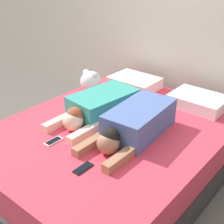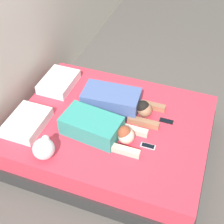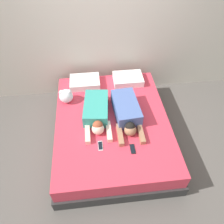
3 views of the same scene
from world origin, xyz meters
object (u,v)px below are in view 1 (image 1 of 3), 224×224
(cell_phone_left, at_px, (53,141))
(plush_toy, at_px, (91,81))
(person_left, at_px, (98,107))
(cell_phone_right, at_px, (83,168))
(pillow_head_right, at_px, (198,101))
(bed, at_px, (112,150))
(pillow_head_left, at_px, (135,82))
(person_right, at_px, (134,124))

(cell_phone_left, xyz_separation_m, plush_toy, (-0.48, 0.94, 0.11))
(person_left, height_order, cell_phone_right, person_left)
(person_left, distance_m, cell_phone_left, 0.55)
(pillow_head_right, relative_size, cell_phone_right, 3.31)
(bed, bearing_deg, cell_phone_right, -69.46)
(pillow_head_left, xyz_separation_m, plush_toy, (-0.31, -0.39, 0.06))
(pillow_head_right, height_order, plush_toy, plush_toy)
(cell_phone_left, bearing_deg, pillow_head_right, 65.88)
(person_right, xyz_separation_m, cell_phone_left, (-0.44, -0.49, -0.10))
(plush_toy, bearing_deg, person_right, -26.45)
(pillow_head_left, height_order, person_left, person_left)
(pillow_head_right, height_order, person_right, person_right)
(pillow_head_right, height_order, cell_phone_right, pillow_head_right)
(bed, bearing_deg, pillow_head_right, 65.88)
(bed, relative_size, person_right, 2.33)
(cell_phone_right, distance_m, plush_toy, 1.39)
(bed, bearing_deg, cell_phone_left, -114.12)
(plush_toy, bearing_deg, person_left, -40.83)
(pillow_head_right, xyz_separation_m, person_right, (-0.16, -0.84, 0.05))
(plush_toy, bearing_deg, pillow_head_right, 19.79)
(pillow_head_left, bearing_deg, cell_phone_left, -82.72)
(bed, bearing_deg, pillow_head_left, 114.12)
(pillow_head_left, distance_m, pillow_head_right, 0.77)
(person_right, bearing_deg, cell_phone_right, -90.72)
(person_left, bearing_deg, bed, -16.87)
(pillow_head_left, distance_m, person_right, 1.04)
(cell_phone_left, relative_size, cell_phone_right, 1.00)
(person_left, xyz_separation_m, plush_toy, (-0.46, 0.40, 0.02))
(pillow_head_right, bearing_deg, cell_phone_left, -114.12)
(person_right, height_order, cell_phone_right, person_right)
(cell_phone_right, bearing_deg, plush_toy, 130.93)
(bed, relative_size, plush_toy, 9.48)
(bed, distance_m, plush_toy, 0.90)
(bed, relative_size, cell_phone_left, 14.22)
(pillow_head_right, xyz_separation_m, cell_phone_right, (-0.17, -1.43, -0.05))
(person_right, bearing_deg, pillow_head_left, 125.79)
(person_left, bearing_deg, plush_toy, 139.17)
(pillow_head_left, distance_m, cell_phone_left, 1.34)
(person_left, relative_size, cell_phone_right, 5.86)
(pillow_head_left, relative_size, person_right, 0.54)
(cell_phone_right, bearing_deg, cell_phone_left, 166.99)
(cell_phone_right, relative_size, plush_toy, 0.67)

